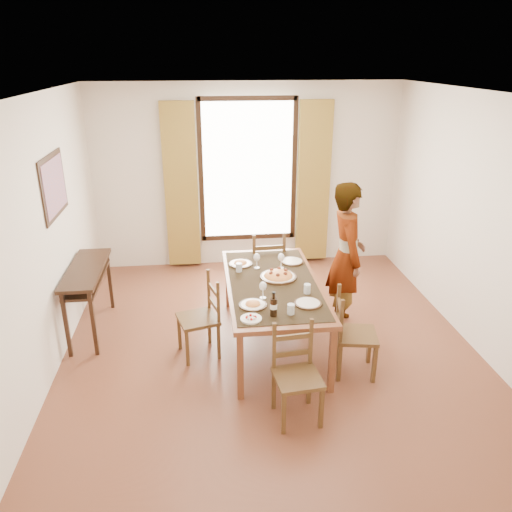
{
  "coord_description": "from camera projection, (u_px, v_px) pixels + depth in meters",
  "views": [
    {
      "loc": [
        -0.69,
        -4.75,
        3.04
      ],
      "look_at": [
        -0.13,
        0.24,
        1.0
      ],
      "focal_mm": 35.0,
      "sensor_mm": 36.0,
      "label": 1
    }
  ],
  "objects": [
    {
      "name": "ground",
      "position": [
        270.0,
        346.0,
        5.59
      ],
      "size": [
        5.0,
        5.0,
        0.0
      ],
      "primitive_type": "plane",
      "color": "#4E2618",
      "rests_on": "ground"
    },
    {
      "name": "room_shell",
      "position": [
        269.0,
        211.0,
        5.12
      ],
      "size": [
        4.6,
        5.1,
        2.74
      ],
      "color": "silver",
      "rests_on": "ground"
    },
    {
      "name": "console_table",
      "position": [
        87.0,
        277.0,
        5.67
      ],
      "size": [
        0.38,
        1.2,
        0.8
      ],
      "color": "black",
      "rests_on": "ground"
    },
    {
      "name": "dining_table",
      "position": [
        273.0,
        287.0,
        5.4
      ],
      "size": [
        0.99,
        1.99,
        0.76
      ],
      "color": "brown",
      "rests_on": "ground"
    },
    {
      "name": "chair_west",
      "position": [
        201.0,
        319.0,
        5.31
      ],
      "size": [
        0.49,
        0.49,
        0.9
      ],
      "rotation": [
        0.0,
        0.0,
        -1.3
      ],
      "color": "brown",
      "rests_on": "ground"
    },
    {
      "name": "chair_north",
      "position": [
        267.0,
        269.0,
        6.44
      ],
      "size": [
        0.46,
        0.46,
        1.0
      ],
      "rotation": [
        0.0,
        0.0,
        3.18
      ],
      "color": "brown",
      "rests_on": "ground"
    },
    {
      "name": "chair_south",
      "position": [
        296.0,
        377.0,
        4.37
      ],
      "size": [
        0.43,
        0.43,
        0.89
      ],
      "rotation": [
        0.0,
        0.0,
        0.11
      ],
      "color": "brown",
      "rests_on": "ground"
    },
    {
      "name": "chair_east",
      "position": [
        353.0,
        336.0,
        4.99
      ],
      "size": [
        0.46,
        0.46,
        0.9
      ],
      "rotation": [
        0.0,
        0.0,
        1.39
      ],
      "color": "brown",
      "rests_on": "ground"
    },
    {
      "name": "man",
      "position": [
        347.0,
        256.0,
        5.74
      ],
      "size": [
        0.67,
        0.46,
        1.75
      ],
      "primitive_type": "imported",
      "rotation": [
        0.0,
        0.0,
        1.54
      ],
      "color": "gray",
      "rests_on": "ground"
    },
    {
      "name": "plate_sw",
      "position": [
        253.0,
        303.0,
        4.86
      ],
      "size": [
        0.27,
        0.27,
        0.05
      ],
      "primitive_type": null,
      "color": "silver",
      "rests_on": "dining_table"
    },
    {
      "name": "plate_se",
      "position": [
        308.0,
        302.0,
        4.89
      ],
      "size": [
        0.27,
        0.27,
        0.05
      ],
      "primitive_type": null,
      "color": "silver",
      "rests_on": "dining_table"
    },
    {
      "name": "plate_nw",
      "position": [
        240.0,
        262.0,
        5.81
      ],
      "size": [
        0.27,
        0.27,
        0.05
      ],
      "primitive_type": null,
      "color": "silver",
      "rests_on": "dining_table"
    },
    {
      "name": "plate_ne",
      "position": [
        292.0,
        260.0,
        5.88
      ],
      "size": [
        0.27,
        0.27,
        0.05
      ],
      "primitive_type": null,
      "color": "silver",
      "rests_on": "dining_table"
    },
    {
      "name": "pasta_platter",
      "position": [
        278.0,
        274.0,
        5.46
      ],
      "size": [
        0.4,
        0.4,
        0.1
      ],
      "primitive_type": null,
      "color": "red",
      "rests_on": "dining_table"
    },
    {
      "name": "caprese_plate",
      "position": [
        251.0,
        318.0,
        4.61
      ],
      "size": [
        0.2,
        0.2,
        0.04
      ],
      "primitive_type": null,
      "color": "silver",
      "rests_on": "dining_table"
    },
    {
      "name": "wine_glass_a",
      "position": [
        263.0,
        290.0,
        4.99
      ],
      "size": [
        0.08,
        0.08,
        0.18
      ],
      "primitive_type": null,
      "color": "white",
      "rests_on": "dining_table"
    },
    {
      "name": "wine_glass_b",
      "position": [
        281.0,
        261.0,
        5.69
      ],
      "size": [
        0.08,
        0.08,
        0.18
      ],
      "primitive_type": null,
      "color": "white",
      "rests_on": "dining_table"
    },
    {
      "name": "wine_glass_c",
      "position": [
        257.0,
        261.0,
        5.69
      ],
      "size": [
        0.08,
        0.08,
        0.18
      ],
      "primitive_type": null,
      "color": "white",
      "rests_on": "dining_table"
    },
    {
      "name": "tumbler_a",
      "position": [
        307.0,
        289.0,
        5.11
      ],
      "size": [
        0.07,
        0.07,
        0.1
      ],
      "primitive_type": "cylinder",
      "color": "silver",
      "rests_on": "dining_table"
    },
    {
      "name": "tumbler_b",
      "position": [
        239.0,
        267.0,
        5.62
      ],
      "size": [
        0.07,
        0.07,
        0.1
      ],
      "primitive_type": "cylinder",
      "color": "silver",
      "rests_on": "dining_table"
    },
    {
      "name": "tumbler_c",
      "position": [
        291.0,
        309.0,
        4.7
      ],
      "size": [
        0.07,
        0.07,
        0.1
      ],
      "primitive_type": "cylinder",
      "color": "silver",
      "rests_on": "dining_table"
    },
    {
      "name": "wine_bottle",
      "position": [
        274.0,
        304.0,
        4.64
      ],
      "size": [
        0.07,
        0.07,
        0.25
      ],
      "primitive_type": null,
      "color": "black",
      "rests_on": "dining_table"
    }
  ]
}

